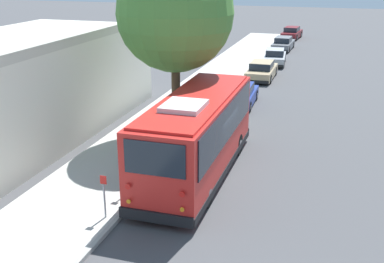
% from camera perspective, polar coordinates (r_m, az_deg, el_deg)
% --- Properties ---
extents(ground_plane, '(160.00, 160.00, 0.00)m').
position_cam_1_polar(ground_plane, '(19.37, 1.80, -4.85)').
color(ground_plane, '#474749').
extents(sidewalk_slab, '(80.00, 3.88, 0.15)m').
position_cam_1_polar(sidewalk_slab, '(20.56, -8.35, -3.35)').
color(sidewalk_slab, '#B2AFA8').
rests_on(sidewalk_slab, ground).
extents(curb_strip, '(80.00, 0.14, 0.15)m').
position_cam_1_polar(curb_strip, '(19.82, -3.07, -4.04)').
color(curb_strip, '#9D9A94').
rests_on(curb_strip, ground).
extents(shuttle_bus, '(8.93, 2.70, 3.36)m').
position_cam_1_polar(shuttle_bus, '(18.50, 0.55, -0.07)').
color(shuttle_bus, red).
rests_on(shuttle_bus, ground).
extents(parked_sedan_blue, '(4.35, 1.91, 1.27)m').
position_cam_1_polar(parked_sedan_blue, '(28.48, 5.62, 4.28)').
color(parked_sedan_blue, navy).
rests_on(parked_sedan_blue, ground).
extents(parked_sedan_tan, '(4.53, 1.83, 1.28)m').
position_cam_1_polar(parked_sedan_tan, '(35.40, 8.27, 7.15)').
color(parked_sedan_tan, tan).
rests_on(parked_sedan_tan, ground).
extents(parked_sedan_silver, '(4.24, 1.97, 1.28)m').
position_cam_1_polar(parked_sedan_silver, '(40.79, 9.80, 8.67)').
color(parked_sedan_silver, '#A8AAAF').
rests_on(parked_sedan_silver, ground).
extents(parked_sedan_gray, '(4.59, 1.82, 1.26)m').
position_cam_1_polar(parked_sedan_gray, '(48.03, 10.76, 10.18)').
color(parked_sedan_gray, slate).
rests_on(parked_sedan_gray, ground).
extents(parked_sedan_maroon, '(4.57, 2.02, 1.31)m').
position_cam_1_polar(parked_sedan_maroon, '(55.50, 11.74, 11.34)').
color(parked_sedan_maroon, maroon).
rests_on(parked_sedan_maroon, ground).
extents(street_tree, '(5.22, 5.22, 9.10)m').
position_cam_1_polar(street_tree, '(21.92, -1.91, 14.81)').
color(street_tree, brown).
rests_on(street_tree, sidewalk_slab).
extents(sign_post_near, '(0.06, 0.22, 1.47)m').
position_cam_1_polar(sign_post_near, '(15.72, -10.35, -7.54)').
color(sign_post_near, gray).
rests_on(sign_post_near, sidewalk_slab).
extents(sign_post_far, '(0.06, 0.22, 1.41)m').
position_cam_1_polar(sign_post_far, '(17.10, -7.75, -5.19)').
color(sign_post_far, gray).
rests_on(sign_post_far, sidewalk_slab).
extents(fire_hydrant, '(0.22, 0.22, 0.81)m').
position_cam_1_polar(fire_hydrant, '(26.32, 1.41, 3.04)').
color(fire_hydrant, gold).
rests_on(fire_hydrant, sidewalk_slab).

